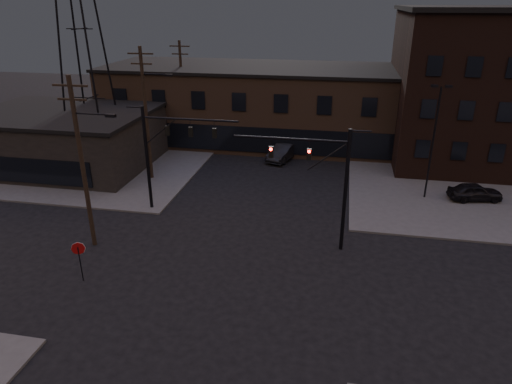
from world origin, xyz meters
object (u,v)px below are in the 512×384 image
at_px(parked_car_lot_a, 475,192).
at_px(stop_sign, 79,253).
at_px(traffic_signal_far, 163,148).
at_px(car_crossing, 284,152).
at_px(traffic_signal_near, 328,177).
at_px(parked_car_lot_b, 476,156).

bearing_deg(parked_car_lot_a, stop_sign, 112.62).
height_order(traffic_signal_far, car_crossing, traffic_signal_far).
xyz_separation_m(traffic_signal_near, stop_sign, (-13.36, -6.49, -3.09)).
bearing_deg(traffic_signal_far, car_crossing, 62.26).
xyz_separation_m(traffic_signal_far, stop_sign, (-1.28, -9.99, -3.17)).
distance_m(traffic_signal_far, parked_car_lot_b, 30.56).
relative_size(traffic_signal_far, parked_car_lot_a, 1.95).
relative_size(traffic_signal_near, car_crossing, 1.63).
relative_size(traffic_signal_near, parked_car_lot_b, 1.74).
relative_size(traffic_signal_far, parked_car_lot_b, 1.74).
xyz_separation_m(stop_sign, parked_car_lot_a, (24.78, 16.12, -1.00)).
bearing_deg(parked_car_lot_b, car_crossing, 81.34).
xyz_separation_m(parked_car_lot_a, parked_car_lot_b, (2.36, 9.61, -0.03)).
bearing_deg(stop_sign, traffic_signal_near, 25.90).
distance_m(traffic_signal_far, car_crossing, 15.93).
bearing_deg(car_crossing, parked_car_lot_a, -6.26).
relative_size(traffic_signal_near, parked_car_lot_a, 1.95).
xyz_separation_m(traffic_signal_near, car_crossing, (-4.92, 17.10, -4.12)).
relative_size(parked_car_lot_a, parked_car_lot_b, 0.89).
xyz_separation_m(parked_car_lot_a, car_crossing, (-16.34, 7.46, -0.04)).
bearing_deg(traffic_signal_near, stop_sign, -154.10).
distance_m(traffic_signal_near, parked_car_lot_a, 15.49).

